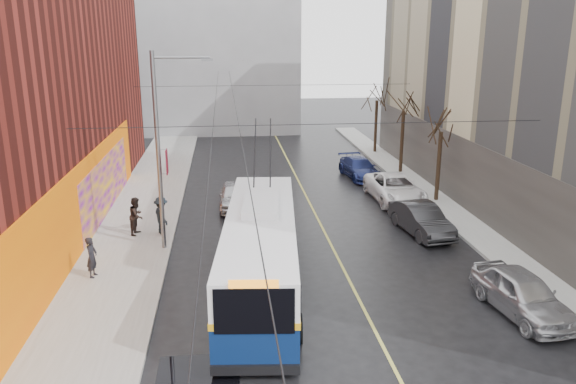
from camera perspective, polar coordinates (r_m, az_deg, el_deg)
name	(u,v)px	position (r m, az deg, el deg)	size (l,w,h in m)	color
ground	(342,364)	(17.97, 5.55, -16.98)	(140.00, 140.00, 0.00)	black
sidewalk_left	(134,235)	(28.80, -15.42, -4.26)	(4.00, 60.00, 0.15)	gray
sidewalk_right	(464,223)	(30.98, 17.40, -2.98)	(2.00, 60.00, 0.15)	gray
lane_line	(317,217)	(30.71, 2.95, -2.55)	(0.12, 50.00, 0.01)	#BFB74C
building_far	(196,39)	(59.77, -9.34, 15.08)	(20.50, 12.10, 18.00)	gray
streetlight_pole	(162,148)	(25.36, -12.71, 4.43)	(2.65, 0.60, 9.00)	slate
catenary_wires	(240,101)	(29.71, -4.93, 9.15)	(18.00, 60.00, 0.22)	black
tree_near	(442,119)	(33.45, 15.39, 7.21)	(3.20, 3.20, 6.40)	black
tree_mid	(404,99)	(39.94, 11.73, 9.19)	(3.20, 3.20, 6.68)	black
tree_far	(377,91)	(46.62, 9.06, 10.12)	(3.20, 3.20, 6.57)	black
pigeons_flying	(222,82)	(24.98, -6.72, 11.00)	(2.37, 2.78, 2.33)	slate
trolleybus	(261,250)	(21.81, -2.80, -5.94)	(3.76, 12.44, 5.82)	#091C48
parked_car_a	(522,294)	(21.93, 22.69, -9.49)	(1.85, 4.59, 1.57)	#ADAEB2
parked_car_b	(421,219)	(28.76, 13.38, -2.70)	(1.60, 4.59, 1.51)	#292A2C
parked_car_c	(395,188)	(33.95, 10.81, 0.38)	(2.60, 5.64, 1.57)	white
parked_car_d	(359,168)	(39.05, 7.26, 2.43)	(1.91, 4.70, 1.37)	navy
following_car	(235,195)	(32.23, -5.45, -0.35)	(1.72, 4.26, 1.45)	silver
pedestrian_a	(92,257)	(24.13, -19.31, -6.26)	(0.62, 0.40, 1.69)	black
pedestrian_b	(137,216)	(28.43, -15.12, -2.35)	(0.91, 0.71, 1.86)	black
pedestrian_c	(161,215)	(28.20, -12.74, -2.33)	(1.20, 0.69, 1.86)	black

